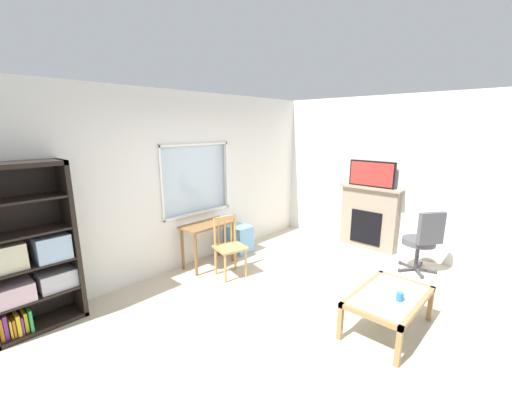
{
  "coord_description": "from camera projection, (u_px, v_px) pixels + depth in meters",
  "views": [
    {
      "loc": [
        -2.95,
        -1.99,
        2.21
      ],
      "look_at": [
        0.12,
        0.83,
        1.2
      ],
      "focal_mm": 22.86,
      "sensor_mm": 36.0,
      "label": 1
    }
  ],
  "objects": [
    {
      "name": "fireplace",
      "position": [
        369.0,
        217.0,
        5.98
      ],
      "size": [
        0.26,
        1.13,
        1.15
      ],
      "color": "gray",
      "rests_on": "ground"
    },
    {
      "name": "office_chair",
      "position": [
        423.0,
        239.0,
        4.91
      ],
      "size": [
        0.62,
        0.62,
        1.0
      ],
      "color": "#4C4C51",
      "rests_on": "ground"
    },
    {
      "name": "coffee_table",
      "position": [
        389.0,
        299.0,
        3.56
      ],
      "size": [
        1.07,
        0.65,
        0.42
      ],
      "color": "#8C9E99",
      "rests_on": "ground"
    },
    {
      "name": "desk_under_window",
      "position": [
        208.0,
        231.0,
        5.19
      ],
      "size": [
        0.85,
        0.44,
        0.71
      ],
      "color": "brown",
      "rests_on": "ground"
    },
    {
      "name": "ground",
      "position": [
        300.0,
        315.0,
        3.94
      ],
      "size": [
        6.57,
        5.56,
        0.02
      ],
      "primitive_type": "cube",
      "color": "beige"
    },
    {
      "name": "tv",
      "position": [
        372.0,
        174.0,
        5.78
      ],
      "size": [
        0.06,
        0.82,
        0.46
      ],
      "color": "black",
      "rests_on": "fireplace"
    },
    {
      "name": "sippy_cup",
      "position": [
        400.0,
        296.0,
        3.42
      ],
      "size": [
        0.07,
        0.07,
        0.09
      ],
      "primitive_type": "cylinder",
      "color": "#337FD6",
      "rests_on": "coffee_table"
    },
    {
      "name": "wall_back_with_window",
      "position": [
        182.0,
        182.0,
        5.1
      ],
      "size": [
        5.57,
        0.15,
        2.73
      ],
      "color": "silver",
      "rests_on": "ground"
    },
    {
      "name": "wooden_chair",
      "position": [
        229.0,
        246.0,
        4.87
      ],
      "size": [
        0.51,
        0.5,
        0.9
      ],
      "color": "tan",
      "rests_on": "ground"
    },
    {
      "name": "plastic_drawer_unit",
      "position": [
        239.0,
        239.0,
        5.84
      ],
      "size": [
        0.35,
        0.4,
        0.48
      ],
      "primitive_type": "cube",
      "color": "#72ADDB",
      "rests_on": "ground"
    },
    {
      "name": "bookshelf",
      "position": [
        29.0,
        259.0,
        3.52
      ],
      "size": [
        0.9,
        0.38,
        1.86
      ],
      "color": "black",
      "rests_on": "ground"
    },
    {
      "name": "wall_right",
      "position": [
        397.0,
        176.0,
        5.65
      ],
      "size": [
        0.12,
        4.76,
        2.73
      ],
      "primitive_type": "cube",
      "color": "silver",
      "rests_on": "ground"
    }
  ]
}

